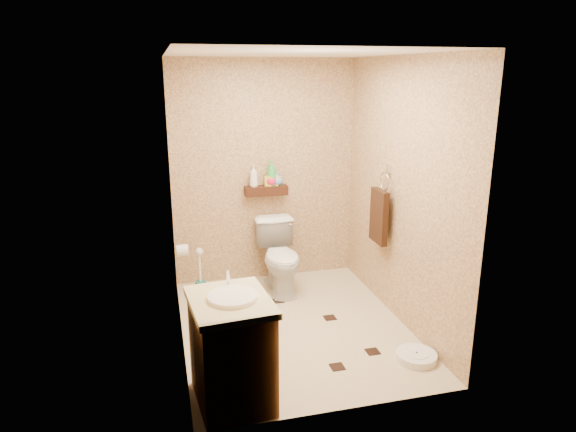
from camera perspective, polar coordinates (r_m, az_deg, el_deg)
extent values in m
plane|color=beige|center=(4.83, 0.63, -12.15)|extent=(2.50, 2.50, 0.00)
cube|color=tan|center=(5.58, -2.64, 4.83)|extent=(2.00, 0.04, 2.40)
cube|color=tan|center=(3.25, 6.38, -3.40)|extent=(2.00, 0.04, 2.40)
cube|color=tan|center=(4.25, -12.45, 0.96)|extent=(0.04, 2.50, 2.40)
cube|color=tan|center=(4.74, 12.45, 2.49)|extent=(0.04, 2.50, 2.40)
cube|color=silver|center=(4.26, 0.74, 17.66)|extent=(2.00, 2.50, 0.02)
cube|color=#3B1A10|center=(5.54, -2.45, 2.85)|extent=(0.46, 0.14, 0.10)
cube|color=black|center=(4.55, -2.61, -14.00)|extent=(0.11, 0.11, 0.01)
cube|color=black|center=(4.99, 4.67, -11.19)|extent=(0.11, 0.11, 0.01)
cube|color=black|center=(4.26, 5.49, -16.34)|extent=(0.11, 0.11, 0.01)
cube|color=black|center=(5.23, -6.08, -9.88)|extent=(0.11, 0.11, 0.01)
cube|color=black|center=(4.49, 9.39, -14.64)|extent=(0.11, 0.11, 0.01)
cube|color=black|center=(5.30, -1.09, -9.40)|extent=(0.11, 0.11, 0.01)
imported|color=white|center=(5.43, -0.84, -4.58)|extent=(0.42, 0.73, 0.74)
cube|color=brown|center=(3.71, -6.28, -14.98)|extent=(0.55, 0.65, 0.74)
cube|color=beige|center=(3.53, -6.47, -9.48)|extent=(0.59, 0.69, 0.05)
cylinder|color=white|center=(3.52, -6.17, -9.04)|extent=(0.34, 0.34, 0.05)
cylinder|color=silver|center=(3.68, -6.68, -6.83)|extent=(0.03, 0.03, 0.11)
cylinder|color=white|center=(4.44, 14.07, -14.91)|extent=(0.34, 0.34, 0.06)
cylinder|color=white|center=(4.42, 14.10, -14.54)|extent=(0.20, 0.20, 0.01)
cylinder|color=#1A6A64|center=(5.55, -9.66, -7.78)|extent=(0.11, 0.11, 0.13)
cylinder|color=white|center=(5.46, -9.77, -5.57)|extent=(0.02, 0.02, 0.35)
sphere|color=white|center=(5.40, -9.85, -3.93)|extent=(0.08, 0.08, 0.08)
cube|color=silver|center=(4.92, 11.12, 5.18)|extent=(0.03, 0.06, 0.08)
torus|color=silver|center=(4.93, 10.68, 3.80)|extent=(0.02, 0.19, 0.19)
cube|color=#331D0F|center=(4.99, 10.07, -0.04)|extent=(0.06, 0.30, 0.52)
cylinder|color=white|center=(5.05, -11.66, -3.74)|extent=(0.11, 0.11, 0.11)
cylinder|color=silver|center=(5.03, -12.16, -3.13)|extent=(0.04, 0.02, 0.02)
imported|color=white|center=(5.48, -3.84, 4.46)|extent=(0.10, 0.10, 0.23)
imported|color=gold|center=(5.52, -2.15, 4.20)|extent=(0.10, 0.10, 0.16)
imported|color=#EC1B48|center=(5.53, -1.87, 4.20)|extent=(0.17, 0.17, 0.16)
imported|color=green|center=(5.51, -1.83, 4.79)|extent=(0.15, 0.15, 0.28)
imported|color=#FFCC54|center=(5.54, -1.25, 4.19)|extent=(0.10, 0.10, 0.15)
imported|color=#5596D4|center=(5.54, -1.17, 4.16)|extent=(0.14, 0.14, 0.15)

